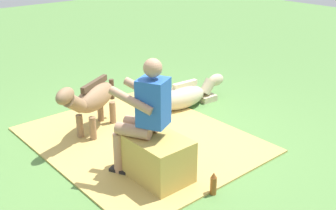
# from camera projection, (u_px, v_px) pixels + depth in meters

# --- Properties ---
(ground_plane) EXTENTS (24.00, 24.00, 0.00)m
(ground_plane) POSITION_uv_depth(u_px,v_px,m) (156.00, 139.00, 5.60)
(ground_plane) COLOR #568442
(hay_patch) EXTENTS (2.97, 2.43, 0.02)m
(hay_patch) POSITION_uv_depth(u_px,v_px,m) (140.00, 139.00, 5.57)
(hay_patch) COLOR tan
(hay_patch) RESTS_ON ground
(hay_bale) EXTENTS (0.75, 0.52, 0.51)m
(hay_bale) POSITION_uv_depth(u_px,v_px,m) (157.00, 158.00, 4.61)
(hay_bale) COLOR tan
(hay_bale) RESTS_ON ground
(person_seated) EXTENTS (0.72, 0.59, 1.39)m
(person_seated) POSITION_uv_depth(u_px,v_px,m) (144.00, 112.00, 4.49)
(person_seated) COLOR tan
(person_seated) RESTS_ON ground
(pony_standing) EXTENTS (0.81, 1.22, 0.87)m
(pony_standing) POSITION_uv_depth(u_px,v_px,m) (92.00, 99.00, 5.57)
(pony_standing) COLOR #8C6B4C
(pony_standing) RESTS_ON ground
(pony_lying) EXTENTS (0.46, 1.35, 0.42)m
(pony_lying) POSITION_uv_depth(u_px,v_px,m) (186.00, 95.00, 6.58)
(pony_lying) COLOR beige
(pony_lying) RESTS_ON ground
(soda_bottle) EXTENTS (0.07, 0.07, 0.26)m
(soda_bottle) POSITION_uv_depth(u_px,v_px,m) (213.00, 184.00, 4.37)
(soda_bottle) COLOR brown
(soda_bottle) RESTS_ON ground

